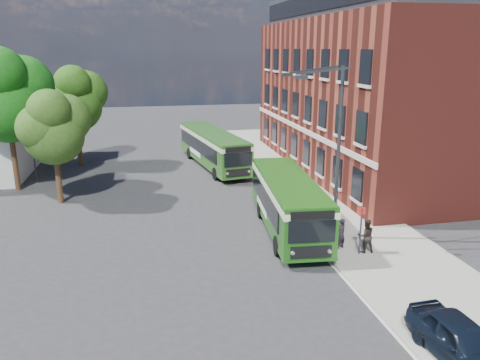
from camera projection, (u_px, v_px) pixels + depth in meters
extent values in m
plane|color=#2C2C2F|center=(230.00, 233.00, 25.68)|extent=(120.00, 120.00, 0.00)
cube|color=gray|center=(303.00, 185.00, 34.58)|extent=(6.00, 48.00, 0.15)
cube|color=beige|center=(263.00, 188.00, 34.00)|extent=(0.12, 48.00, 0.01)
cube|color=maroon|center=(371.00, 97.00, 38.11)|extent=(12.00, 26.00, 12.00)
cube|color=beige|center=(300.00, 128.00, 37.57)|extent=(0.12, 26.00, 0.35)
cube|color=#212429|center=(378.00, 4.00, 36.18)|extent=(10.80, 24.80, 2.20)
cube|color=black|center=(312.00, 3.00, 35.11)|extent=(0.08, 24.00, 1.40)
cylinder|color=#333537|center=(30.00, 123.00, 34.25)|extent=(0.10, 0.10, 9.00)
cube|color=#AE131D|center=(29.00, 66.00, 33.22)|extent=(0.90, 0.02, 0.60)
cylinder|color=#333537|center=(333.00, 237.00, 24.78)|extent=(0.44, 0.44, 0.30)
cylinder|color=#333537|center=(338.00, 157.00, 23.60)|extent=(0.18, 0.18, 9.00)
cube|color=#333537|center=(324.00, 71.00, 21.62)|extent=(2.58, 0.46, 0.37)
cube|color=#333537|center=(314.00, 70.00, 22.75)|extent=(2.58, 0.46, 0.37)
cube|color=#333537|center=(301.00, 77.00, 20.99)|extent=(0.55, 0.22, 0.16)
cube|color=#333537|center=(287.00, 75.00, 23.03)|extent=(0.55, 0.22, 0.16)
cylinder|color=#333537|center=(360.00, 233.00, 22.49)|extent=(0.08, 0.08, 2.50)
cube|color=red|center=(362.00, 211.00, 22.19)|extent=(0.35, 0.04, 0.35)
cube|color=#1C5513|center=(288.00, 200.00, 25.64)|extent=(3.40, 10.14, 2.45)
cube|color=#1C5513|center=(287.00, 222.00, 25.98)|extent=(3.44, 10.18, 0.14)
cube|color=black|center=(264.00, 197.00, 25.75)|extent=(0.82, 8.13, 1.10)
cube|color=black|center=(309.00, 195.00, 26.03)|extent=(0.82, 8.13, 1.10)
cube|color=#F4EDC9|center=(288.00, 186.00, 25.41)|extent=(3.46, 10.20, 0.32)
cube|color=#1C5513|center=(289.00, 179.00, 25.31)|extent=(3.29, 10.03, 0.12)
cube|color=black|center=(312.00, 231.00, 20.80)|extent=(2.15, 0.28, 1.05)
cube|color=black|center=(313.00, 216.00, 20.59)|extent=(2.00, 0.26, 0.38)
cube|color=black|center=(311.00, 252.00, 21.06)|extent=(1.90, 0.25, 0.55)
sphere|color=silver|center=(293.00, 253.00, 20.99)|extent=(0.26, 0.26, 0.26)
sphere|color=silver|center=(329.00, 251.00, 21.18)|extent=(0.26, 0.26, 0.26)
cube|color=black|center=(272.00, 173.00, 30.36)|extent=(2.00, 0.26, 0.90)
cube|color=white|center=(262.00, 206.00, 26.62)|extent=(0.33, 3.19, 0.45)
cylinder|color=black|center=(278.00, 246.00, 22.82)|extent=(0.37, 1.02, 1.00)
cylinder|color=black|center=(324.00, 244.00, 23.07)|extent=(0.37, 1.02, 1.00)
cylinder|color=black|center=(260.00, 210.00, 27.93)|extent=(0.37, 1.02, 1.00)
cylinder|color=black|center=(299.00, 208.00, 28.19)|extent=(0.37, 1.02, 1.00)
cube|color=#295A1D|center=(213.00, 146.00, 39.88)|extent=(4.41, 12.57, 2.45)
cube|color=#295A1D|center=(213.00, 160.00, 40.23)|extent=(4.46, 12.61, 0.14)
cube|color=black|center=(197.00, 145.00, 39.68)|extent=(1.74, 10.41, 1.10)
cube|color=black|center=(226.00, 143.00, 40.55)|extent=(1.74, 10.41, 1.10)
cube|color=beige|center=(213.00, 136.00, 39.66)|extent=(4.48, 12.63, 0.32)
cube|color=#295A1D|center=(212.00, 132.00, 39.56)|extent=(4.29, 12.45, 0.12)
cube|color=black|center=(238.00, 159.00, 34.26)|extent=(2.14, 0.42, 1.05)
cube|color=black|center=(238.00, 149.00, 34.05)|extent=(1.99, 0.39, 0.38)
cube|color=black|center=(238.00, 173.00, 34.53)|extent=(1.89, 0.38, 0.55)
sphere|color=silver|center=(227.00, 174.00, 34.25)|extent=(0.26, 0.26, 0.26)
sphere|color=silver|center=(249.00, 171.00, 34.83)|extent=(0.26, 0.26, 0.26)
cube|color=black|center=(193.00, 132.00, 45.39)|extent=(1.99, 0.39, 0.90)
cube|color=white|center=(195.00, 152.00, 40.51)|extent=(0.54, 3.17, 0.45)
cylinder|color=black|center=(216.00, 174.00, 35.90)|extent=(0.43, 1.03, 1.00)
cylinder|color=black|center=(244.00, 171.00, 36.70)|extent=(0.43, 1.03, 1.00)
cylinder|color=black|center=(190.00, 153.00, 42.85)|extent=(0.43, 1.03, 1.00)
cylinder|color=black|center=(214.00, 152.00, 43.65)|extent=(0.43, 1.03, 1.00)
imported|color=black|center=(461.00, 342.00, 14.77)|extent=(1.85, 4.25, 1.43)
imported|color=black|center=(341.00, 233.00, 23.23)|extent=(0.67, 0.56, 1.56)
imported|color=black|center=(366.00, 236.00, 22.75)|extent=(0.89, 0.73, 1.72)
cylinder|color=#3B2615|center=(59.00, 179.00, 30.35)|extent=(0.36, 0.36, 3.19)
sphere|color=#2C4C17|center=(54.00, 135.00, 29.56)|extent=(3.77, 3.77, 3.77)
sphere|color=#2C4C17|center=(66.00, 119.00, 29.99)|extent=(3.19, 3.19, 3.19)
sphere|color=#2C4C17|center=(40.00, 128.00, 28.80)|extent=(2.90, 2.90, 2.90)
sphere|color=#2C4C17|center=(49.00, 110.00, 28.43)|extent=(2.61, 2.61, 2.61)
cylinder|color=#3B2615|center=(15.00, 161.00, 32.97)|extent=(0.36, 0.36, 4.26)
sphere|color=#145111|center=(7.00, 106.00, 31.91)|extent=(5.04, 5.04, 5.04)
sphere|color=#145111|center=(23.00, 86.00, 32.49)|extent=(4.26, 4.26, 4.26)
cylinder|color=#3B2615|center=(79.00, 145.00, 40.00)|extent=(0.36, 0.36, 3.65)
sphere|color=#234A11|center=(76.00, 106.00, 39.10)|extent=(4.31, 4.31, 4.31)
sphere|color=#234A11|center=(86.00, 92.00, 39.60)|extent=(3.65, 3.65, 3.65)
sphere|color=#234A11|center=(65.00, 99.00, 38.23)|extent=(3.32, 3.32, 3.32)
sphere|color=#234A11|center=(72.00, 84.00, 37.80)|extent=(2.98, 2.98, 2.98)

